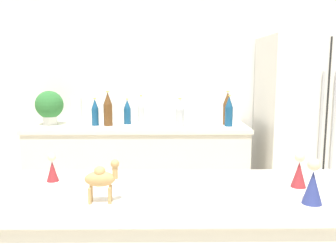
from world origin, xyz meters
TOP-DOWN VIEW (x-y plane):
  - wall_back at (0.00, 2.73)m, footprint 8.00×0.06m
  - back_counter at (-0.30, 2.40)m, footprint 2.00×0.63m
  - refrigerator at (1.25, 2.32)m, footprint 0.84×0.76m
  - potted_plant at (-1.12, 2.44)m, footprint 0.26×0.26m
  - paper_towel_roll at (-0.86, 2.39)m, footprint 0.11×0.11m
  - back_bottle_0 at (-0.27, 2.36)m, footprint 0.06×0.06m
  - back_bottle_1 at (0.08, 2.30)m, footprint 0.08×0.08m
  - back_bottle_2 at (-0.41, 2.48)m, footprint 0.07×0.07m
  - back_bottle_3 at (0.53, 2.33)m, footprint 0.07×0.07m
  - back_bottle_4 at (-0.69, 2.39)m, footprint 0.06×0.06m
  - back_bottle_5 at (-0.57, 2.38)m, footprint 0.08×0.08m
  - back_bottle_6 at (0.53, 2.43)m, footprint 0.08×0.08m
  - camel_figurine at (-0.27, 0.23)m, footprint 0.12×0.06m
  - wise_man_figurine_blue at (0.47, 0.39)m, footprint 0.06×0.06m
  - wise_man_figurine_crimson at (0.45, 0.21)m, footprint 0.07×0.07m
  - wise_man_figurine_purple at (-0.52, 0.48)m, footprint 0.05×0.05m

SIDE VIEW (x-z plane):
  - back_counter at x=-0.30m, z-range 0.00..0.93m
  - refrigerator at x=1.25m, z-range 0.00..1.73m
  - wise_man_figurine_purple at x=-0.52m, z-range 0.98..1.10m
  - back_bottle_2 at x=-0.41m, z-range 0.93..1.16m
  - wise_man_figurine_blue at x=0.47m, z-range 0.98..1.12m
  - back_bottle_4 at x=-0.69m, z-range 0.93..1.18m
  - back_bottle_1 at x=0.08m, z-range 0.93..1.18m
  - wise_man_figurine_crimson at x=0.45m, z-range 0.98..1.14m
  - paper_towel_roll at x=-0.86m, z-range 0.93..1.19m
  - back_bottle_0 at x=-0.27m, z-range 0.92..1.20m
  - back_bottle_3 at x=0.53m, z-range 0.92..1.21m
  - camel_figurine at x=-0.27m, z-range 1.00..1.15m
  - back_bottle_6 at x=0.53m, z-range 0.92..1.24m
  - back_bottle_5 at x=-0.57m, z-range 0.92..1.24m
  - potted_plant at x=-1.12m, z-range 0.95..1.26m
  - wall_back at x=0.00m, z-range 0.00..2.55m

